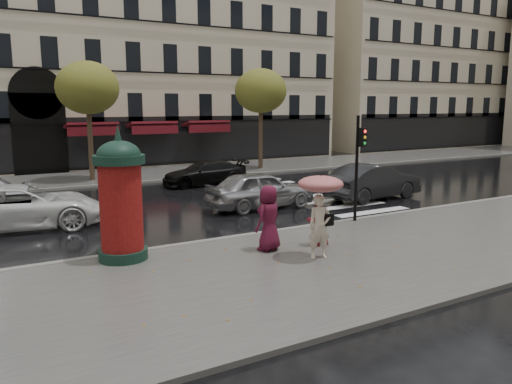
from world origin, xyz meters
TOP-DOWN VIEW (x-y plane):
  - ground at (0.00, 0.00)m, footprint 160.00×160.00m
  - near_sidewalk at (0.00, -0.50)m, footprint 90.00×7.00m
  - far_sidewalk at (0.00, 19.00)m, footprint 90.00×6.00m
  - near_kerb at (0.00, 3.00)m, footprint 90.00×0.25m
  - far_kerb at (0.00, 16.00)m, footprint 90.00×0.25m
  - zebra_crossing at (6.00, 9.60)m, footprint 3.60×11.75m
  - bldg_far_corner at (6.00, 30.00)m, footprint 26.00×14.00m
  - bldg_far_right at (34.00, 30.00)m, footprint 24.00×14.00m
  - tree_far_left at (-2.00, 18.00)m, footprint 3.40×3.40m
  - tree_far_right at (9.00, 18.00)m, footprint 3.40×3.40m
  - woman_umbrella at (0.13, -0.18)m, footprint 1.22×1.22m
  - woman_red at (0.85, 0.87)m, footprint 0.75×0.59m
  - man_burgundy at (-0.68, 1.15)m, footprint 1.08×0.90m
  - morris_column at (-4.52, 2.40)m, footprint 1.35×1.35m
  - traffic_light at (4.02, 2.73)m, footprint 0.27×0.37m
  - car_silver at (2.44, 6.92)m, footprint 4.65×1.92m
  - car_darkgrey at (7.97, 6.13)m, footprint 5.05×2.21m
  - car_white at (-6.50, 8.02)m, footprint 5.83×3.27m
  - car_black at (2.97, 13.68)m, footprint 4.68×2.12m

SIDE VIEW (x-z plane):
  - ground at x=0.00m, z-range 0.00..0.00m
  - zebra_crossing at x=6.00m, z-range 0.00..0.01m
  - near_sidewalk at x=0.00m, z-range 0.00..0.12m
  - far_sidewalk at x=0.00m, z-range 0.00..0.12m
  - near_kerb at x=0.00m, z-range 0.00..0.14m
  - far_kerb at x=0.00m, z-range 0.00..0.14m
  - car_black at x=2.97m, z-range 0.00..1.33m
  - car_white at x=-6.50m, z-range 0.00..1.54m
  - car_silver at x=2.44m, z-range 0.00..1.58m
  - car_darkgrey at x=7.97m, z-range 0.00..1.62m
  - woman_red at x=0.85m, z-range 0.12..1.62m
  - man_burgundy at x=-0.68m, z-range 0.12..2.01m
  - woman_umbrella at x=0.13m, z-range 0.49..2.83m
  - morris_column at x=-4.52m, z-range 0.04..3.66m
  - traffic_light at x=4.02m, z-range 0.52..4.29m
  - tree_far_left at x=-2.00m, z-range 1.85..8.49m
  - tree_far_right at x=9.00m, z-range 1.85..8.49m
  - bldg_far_corner at x=6.00m, z-range -0.14..22.76m
  - bldg_far_right at x=34.00m, z-range -0.14..22.76m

